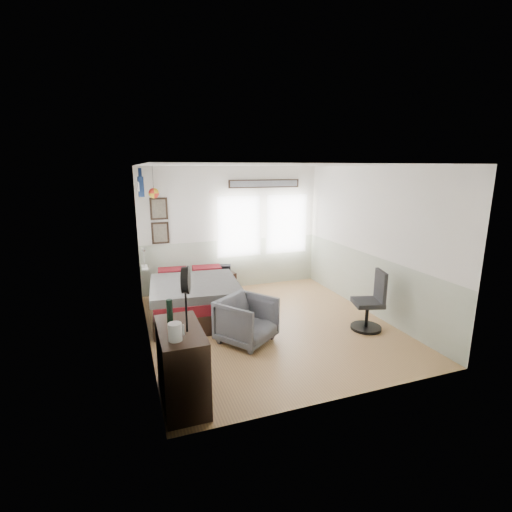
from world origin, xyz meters
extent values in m
cube|color=#AB794E|center=(0.00, 0.00, -0.01)|extent=(4.00, 4.50, 0.01)
cube|color=silver|center=(0.00, 2.25, 1.35)|extent=(4.00, 0.02, 2.70)
cube|color=silver|center=(0.00, -2.25, 1.35)|extent=(4.00, 0.02, 2.70)
cube|color=silver|center=(-2.00, 0.00, 1.35)|extent=(0.02, 4.50, 2.70)
cube|color=silver|center=(2.00, 0.00, 1.35)|extent=(0.02, 4.50, 2.70)
cube|color=white|center=(0.00, 0.00, 2.70)|extent=(4.00, 4.50, 0.02)
cube|color=#B0BC9F|center=(0.00, 2.24, 0.55)|extent=(4.00, 0.01, 1.10)
cube|color=#B0BC9F|center=(-1.99, 0.00, 0.55)|extent=(0.01, 4.50, 1.10)
cube|color=#B0BC9F|center=(1.99, 0.00, 0.55)|extent=(0.01, 4.50, 1.10)
cube|color=silver|center=(-1.96, 0.55, 1.45)|extent=(0.03, 2.20, 1.35)
cube|color=silver|center=(0.15, 2.21, 1.40)|extent=(0.95, 0.03, 1.30)
cube|color=silver|center=(1.30, 2.21, 1.40)|extent=(0.95, 0.03, 1.30)
cube|color=black|center=(-1.55, 2.21, 1.35)|extent=(0.35, 0.03, 0.45)
cube|color=black|center=(-1.55, 2.21, 1.85)|extent=(0.35, 0.03, 0.45)
cube|color=#7F7259|center=(-1.55, 2.20, 1.35)|extent=(0.27, 0.01, 0.37)
cube|color=#7F7259|center=(-1.55, 2.20, 1.85)|extent=(0.27, 0.01, 0.37)
cube|color=black|center=(0.75, 2.21, 2.32)|extent=(1.65, 0.03, 0.18)
cube|color=gray|center=(0.75, 2.20, 2.32)|extent=(1.58, 0.01, 0.13)
cube|color=white|center=(-1.97, 1.15, 2.35)|extent=(0.02, 0.48, 0.14)
sphere|color=red|center=(-1.65, 1.95, 2.18)|extent=(0.20, 0.20, 0.20)
cube|color=#302018|center=(-1.12, 0.97, 0.17)|extent=(1.65, 2.22, 0.33)
cube|color=maroon|center=(-1.12, 0.97, 0.43)|extent=(1.61, 2.18, 0.19)
cube|color=#403E3B|center=(-1.12, 0.74, 0.60)|extent=(1.66, 1.68, 0.15)
cube|color=maroon|center=(-1.46, 1.80, 0.60)|extent=(0.61, 0.41, 0.15)
cube|color=maroon|center=(-0.77, 1.80, 0.60)|extent=(0.61, 0.41, 0.15)
cube|color=#302018|center=(-1.74, -1.64, 0.45)|extent=(0.48, 1.00, 0.90)
imported|color=#515257|center=(-0.56, -0.47, 0.36)|extent=(1.07, 1.08, 0.71)
cube|color=#302018|center=(-0.28, 1.95, 0.22)|extent=(0.50, 0.42, 0.44)
cylinder|color=black|center=(1.48, -0.71, 0.02)|extent=(0.51, 0.51, 0.05)
cylinder|color=black|center=(1.48, -0.71, 0.25)|extent=(0.06, 0.06, 0.39)
cube|color=#303030|center=(1.48, -0.71, 0.47)|extent=(0.56, 0.56, 0.08)
cube|color=#303030|center=(1.67, -0.76, 0.76)|extent=(0.17, 0.41, 0.51)
cylinder|color=silver|center=(-1.82, -1.92, 1.00)|extent=(0.14, 0.14, 0.19)
cube|color=silver|center=(-1.74, -1.92, 1.01)|extent=(0.02, 0.02, 0.11)
cylinder|color=black|center=(-1.82, -1.43, 1.04)|extent=(0.07, 0.07, 0.28)
cylinder|color=black|center=(-1.67, -1.75, 1.19)|extent=(0.02, 0.02, 0.57)
cylinder|color=black|center=(-1.67, -1.75, 1.49)|extent=(0.13, 0.29, 0.29)
cylinder|color=black|center=(-1.64, -1.75, 1.49)|extent=(0.10, 0.30, 0.31)
cube|color=black|center=(-0.28, 1.95, 0.53)|extent=(0.33, 0.27, 0.17)
camera|label=1|loc=(-2.23, -5.55, 2.65)|focal=26.00mm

